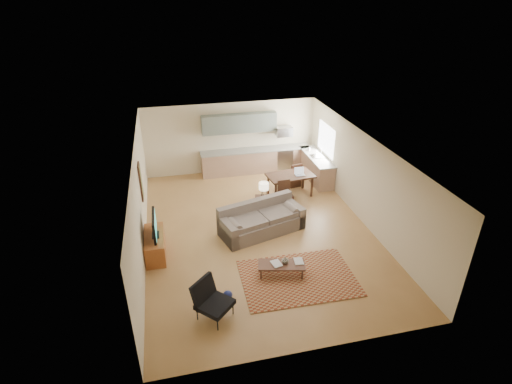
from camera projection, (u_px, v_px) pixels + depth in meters
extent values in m
plane|color=#A07240|center=(258.00, 231.00, 11.88)|extent=(9.00, 9.00, 0.00)
plane|color=white|center=(259.00, 146.00, 10.63)|extent=(9.00, 9.00, 0.00)
plane|color=beige|center=(231.00, 138.00, 15.15)|extent=(6.50, 0.00, 6.50)
plane|color=beige|center=(315.00, 299.00, 7.37)|extent=(6.50, 0.00, 6.50)
plane|color=beige|center=(140.00, 203.00, 10.61)|extent=(0.00, 9.00, 9.00)
plane|color=beige|center=(364.00, 179.00, 11.91)|extent=(0.00, 9.00, 9.00)
cube|color=#A5A8AD|center=(283.00, 158.00, 15.69)|extent=(0.62, 0.62, 0.90)
cube|color=#A5A8AD|center=(284.00, 131.00, 15.20)|extent=(0.62, 0.40, 0.35)
cube|color=slate|center=(239.00, 123.00, 14.78)|extent=(2.80, 0.34, 0.70)
cube|color=white|center=(326.00, 139.00, 14.41)|extent=(0.02, 1.40, 1.05)
cube|color=maroon|center=(298.00, 278.00, 9.96)|extent=(2.85, 2.00, 0.02)
imported|color=maroon|center=(272.00, 265.00, 9.86)|extent=(0.33, 0.38, 0.03)
imported|color=navy|center=(294.00, 261.00, 9.98)|extent=(0.30, 0.36, 0.02)
imported|color=black|center=(285.00, 260.00, 9.90)|extent=(0.21, 0.21, 0.18)
imported|color=beige|center=(309.00, 148.00, 15.06)|extent=(0.12, 0.12, 0.19)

